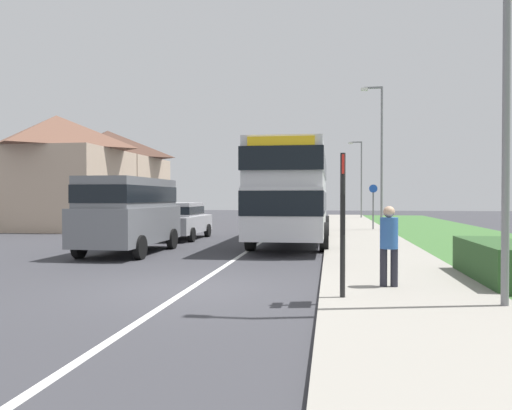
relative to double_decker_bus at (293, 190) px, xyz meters
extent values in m
plane|color=#38383D|center=(-1.34, -10.05, -2.14)|extent=(120.00, 120.00, 0.00)
cube|color=silver|center=(-1.34, -2.05, -2.14)|extent=(0.14, 60.00, 0.01)
cube|color=gray|center=(2.86, -4.05, -2.08)|extent=(3.20, 68.00, 0.12)
cube|color=#2D5128|center=(4.96, -8.59, -1.69)|extent=(1.10, 3.35, 0.90)
cube|color=#BCBCC1|center=(0.00, 0.00, -0.82)|extent=(2.50, 9.99, 1.65)
cube|color=#BCBCC1|center=(0.00, 0.00, 0.78)|extent=(2.45, 9.79, 1.55)
cube|color=black|center=(0.00, 0.00, -0.49)|extent=(2.52, 10.04, 0.76)
cube|color=black|center=(0.00, 0.00, 0.86)|extent=(2.52, 10.04, 0.72)
cube|color=gold|center=(0.00, -4.95, 1.28)|extent=(2.00, 0.08, 0.44)
cylinder|color=black|center=(-1.25, 3.10, -1.64)|extent=(0.30, 1.00, 1.00)
cylinder|color=black|center=(1.25, 3.10, -1.64)|extent=(0.30, 1.00, 1.00)
cylinder|color=black|center=(-1.25, -2.75, -1.64)|extent=(0.30, 1.00, 1.00)
cylinder|color=black|center=(1.25, -2.75, -1.64)|extent=(0.30, 1.00, 1.00)
cube|color=slate|center=(-5.05, -4.10, -1.21)|extent=(1.95, 4.91, 1.15)
cube|color=slate|center=(-5.05, -4.10, -0.16)|extent=(1.72, 4.52, 0.94)
cube|color=black|center=(-5.05, -4.10, -0.21)|extent=(1.75, 4.56, 0.53)
cylinder|color=black|center=(-6.01, -2.58, -1.78)|extent=(0.20, 0.72, 0.72)
cylinder|color=black|center=(-4.10, -2.58, -1.78)|extent=(0.20, 0.72, 0.72)
cylinder|color=black|center=(-6.01, -5.62, -1.78)|extent=(0.20, 0.72, 0.72)
cylinder|color=black|center=(-4.10, -5.62, -1.78)|extent=(0.20, 0.72, 0.72)
cube|color=#B7B7BC|center=(-5.04, 1.55, -1.48)|extent=(1.78, 4.35, 0.71)
cube|color=#B7B7BC|center=(-5.04, 1.33, -0.84)|extent=(1.57, 2.39, 0.58)
cube|color=black|center=(-5.04, 1.33, -0.87)|extent=(1.60, 2.42, 0.33)
cylinder|color=black|center=(-5.91, 2.89, -1.84)|extent=(0.20, 0.60, 0.60)
cylinder|color=black|center=(-4.17, 2.89, -1.84)|extent=(0.20, 0.60, 0.60)
cylinder|color=black|center=(-5.91, 0.20, -1.84)|extent=(0.20, 0.60, 0.60)
cylinder|color=black|center=(-4.17, 0.20, -1.84)|extent=(0.20, 0.60, 0.60)
cylinder|color=#23232D|center=(2.47, -9.82, -1.72)|extent=(0.14, 0.14, 0.85)
cylinder|color=#23232D|center=(2.67, -9.82, -1.72)|extent=(0.14, 0.14, 0.85)
cylinder|color=#2D599E|center=(2.57, -9.82, -0.99)|extent=(0.34, 0.34, 0.60)
sphere|color=tan|center=(2.57, -9.82, -0.58)|extent=(0.22, 0.22, 0.22)
cylinder|color=black|center=(1.66, -10.99, -0.84)|extent=(0.09, 0.09, 2.60)
cube|color=red|center=(1.66, -10.99, 0.26)|extent=(0.04, 0.44, 0.32)
cube|color=black|center=(1.66, -10.97, -0.59)|extent=(0.06, 0.52, 0.68)
cylinder|color=slate|center=(3.74, 7.87, -1.09)|extent=(0.08, 0.08, 2.10)
cylinder|color=blue|center=(3.74, 7.87, 0.16)|extent=(0.44, 0.03, 0.44)
cylinder|color=slate|center=(4.20, -11.28, 2.10)|extent=(0.12, 0.12, 8.48)
cylinder|color=slate|center=(4.11, 7.24, 1.67)|extent=(0.12, 0.12, 7.62)
cube|color=slate|center=(3.66, 7.24, 5.43)|extent=(0.90, 0.10, 0.10)
cube|color=silver|center=(3.21, 7.24, 5.36)|extent=(0.36, 0.20, 0.14)
cylinder|color=slate|center=(4.04, 23.41, 1.12)|extent=(0.12, 0.12, 6.52)
cube|color=slate|center=(3.59, 23.41, 4.33)|extent=(0.90, 0.10, 0.10)
cube|color=silver|center=(3.14, 23.41, 4.26)|extent=(0.36, 0.20, 0.14)
cube|color=#C1A88E|center=(-14.06, 7.02, 0.14)|extent=(7.00, 6.54, 4.56)
pyramid|color=brown|center=(-14.06, 7.02, 3.40)|extent=(7.00, 6.54, 1.95)
cube|color=#C1A88E|center=(-14.06, 13.69, 0.14)|extent=(7.00, 6.54, 4.56)
pyramid|color=#4C3328|center=(-14.06, 13.69, 3.40)|extent=(7.00, 6.54, 1.95)
camera|label=1|loc=(1.45, -19.72, -0.30)|focal=35.23mm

